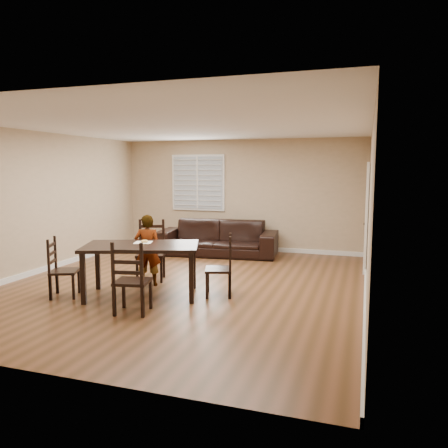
% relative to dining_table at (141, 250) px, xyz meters
% --- Properties ---
extents(ground, '(7.00, 7.00, 0.00)m').
position_rel_dining_table_xyz_m(ground, '(0.36, 0.84, -0.73)').
color(ground, brown).
rests_on(ground, ground).
extents(room, '(6.04, 7.04, 2.72)m').
position_rel_dining_table_xyz_m(room, '(0.39, 1.02, 1.07)').
color(room, tan).
rests_on(room, ground).
extents(dining_table, '(1.98, 1.51, 0.82)m').
position_rel_dining_table_xyz_m(dining_table, '(0.00, 0.00, 0.00)').
color(dining_table, black).
rests_on(dining_table, ground).
extents(chair_near, '(0.61, 0.59, 1.08)m').
position_rel_dining_table_xyz_m(chair_near, '(-0.37, 1.05, -0.24)').
color(chair_near, black).
rests_on(chair_near, ground).
extents(chair_far, '(0.53, 0.51, 1.02)m').
position_rel_dining_table_xyz_m(chair_far, '(0.29, -0.87, -0.27)').
color(chair_far, black).
rests_on(chair_far, ground).
extents(chair_left, '(0.53, 0.54, 0.94)m').
position_rel_dining_table_xyz_m(chair_left, '(-1.24, -0.45, -0.31)').
color(chair_left, black).
rests_on(chair_left, ground).
extents(chair_right, '(0.52, 0.54, 0.97)m').
position_rel_dining_table_xyz_m(chair_right, '(1.25, 0.44, -0.29)').
color(chair_right, black).
rests_on(chair_right, ground).
extents(child, '(0.52, 0.43, 1.23)m').
position_rel_dining_table_xyz_m(child, '(-0.21, 0.60, -0.12)').
color(child, gray).
rests_on(child, ground).
extents(napkin, '(0.33, 0.33, 0.00)m').
position_rel_dining_table_xyz_m(napkin, '(-0.07, 0.19, 0.09)').
color(napkin, silver).
rests_on(napkin, dining_table).
extents(donut, '(0.11, 0.11, 0.04)m').
position_rel_dining_table_xyz_m(donut, '(-0.05, 0.19, 0.11)').
color(donut, '#DEA74F').
rests_on(donut, napkin).
extents(sofa, '(2.83, 1.34, 0.80)m').
position_rel_dining_table_xyz_m(sofa, '(0.05, 3.51, -0.33)').
color(sofa, black).
rests_on(sofa, ground).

